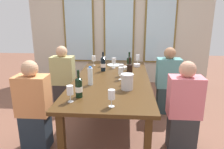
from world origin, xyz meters
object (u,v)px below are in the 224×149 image
object	(u,v)px
dining_table	(112,82)
tasting_bowl_1	(137,65)
wine_bottle_2	(129,64)
white_plate_0	(114,65)
wine_glass_4	(104,59)
seated_person_0	(34,108)
wine_glass_2	(114,61)
wine_glass_1	(112,95)
water_bottle	(90,76)
wine_glass_6	(138,58)
wine_glass_3	(121,71)
seated_person_2	(63,80)
wine_bottle_3	(130,73)
wine_bottle_1	(103,64)
seated_person_3	(168,82)
seated_person_1	(184,110)
tasting_bowl_0	(124,68)
metal_pitcher	(127,82)
wine_glass_0	(70,91)
wine_bottle_0	(79,87)
wine_glass_5	(94,59)
wine_glass_7	(121,68)

from	to	relation	value
dining_table	tasting_bowl_1	distance (m)	0.82
wine_bottle_2	white_plate_0	bearing A→B (deg)	122.95
wine_glass_4	seated_person_0	size ratio (longest dim) A/B	0.16
wine_glass_2	wine_glass_1	bearing A→B (deg)	-86.88
water_bottle	wine_glass_6	size ratio (longest dim) A/B	1.38
white_plate_0	wine_glass_1	bearing A→B (deg)	-87.12
wine_glass_3	seated_person_2	xyz separation A→B (m)	(-1.01, 0.62, -0.34)
wine_glass_4	wine_bottle_3	bearing A→B (deg)	-63.51
wine_bottle_1	seated_person_3	world-z (taller)	seated_person_3
wine_glass_3	wine_glass_4	size ratio (longest dim) A/B	1.00
white_plate_0	wine_glass_3	xyz separation A→B (m)	(0.15, -0.87, 0.12)
wine_glass_6	seated_person_1	xyz separation A→B (m)	(0.49, -1.44, -0.33)
wine_glass_3	tasting_bowl_0	bearing A→B (deg)	87.28
metal_pitcher	wine_glass_2	size ratio (longest dim) A/B	1.09
seated_person_0	seated_person_2	distance (m)	1.18
water_bottle	wine_glass_6	world-z (taller)	water_bottle
dining_table	tasting_bowl_1	world-z (taller)	tasting_bowl_1
seated_person_3	wine_glass_2	bearing A→B (deg)	175.72
dining_table	seated_person_2	distance (m)	1.06
wine_glass_0	seated_person_2	world-z (taller)	seated_person_2
dining_table	seated_person_0	distance (m)	1.09
wine_bottle_0	wine_glass_1	xyz separation A→B (m)	(0.37, -0.22, 0.01)
tasting_bowl_0	wine_glass_0	size ratio (longest dim) A/B	0.79
wine_bottle_0	wine_glass_0	distance (m)	0.15
metal_pitcher	wine_bottle_1	size ratio (longest dim) A/B	0.62
tasting_bowl_1	wine_glass_1	distance (m)	1.73
wine_glass_1	dining_table	bearing A→B (deg)	94.11
metal_pitcher	wine_glass_6	world-z (taller)	metal_pitcher
wine_glass_5	seated_person_0	bearing A→B (deg)	-110.07
metal_pitcher	wine_bottle_2	bearing A→B (deg)	88.30
water_bottle	metal_pitcher	bearing A→B (deg)	-16.68
tasting_bowl_1	seated_person_0	distance (m)	1.86
wine_glass_5	seated_person_0	xyz separation A→B (m)	(-0.51, -1.38, -0.33)
wine_glass_4	seated_person_3	world-z (taller)	seated_person_3
white_plate_0	wine_glass_3	distance (m)	0.89
tasting_bowl_0	seated_person_1	bearing A→B (deg)	-54.92
seated_person_1	seated_person_3	distance (m)	1.05
wine_bottle_0	tasting_bowl_0	world-z (taller)	wine_bottle_0
wine_bottle_3	wine_glass_0	distance (m)	0.93
wine_bottle_0	wine_glass_5	size ratio (longest dim) A/B	1.73
wine_glass_6	seated_person_1	size ratio (longest dim) A/B	0.16
wine_bottle_3	wine_glass_6	world-z (taller)	wine_bottle_3
dining_table	wine_bottle_0	xyz separation A→B (m)	(-0.30, -0.75, 0.18)
seated_person_0	water_bottle	bearing A→B (deg)	25.34
metal_pitcher	water_bottle	xyz separation A→B (m)	(-0.47, 0.14, 0.02)
metal_pitcher	dining_table	bearing A→B (deg)	115.17
wine_glass_7	wine_bottle_1	bearing A→B (deg)	139.36
metal_pitcher	wine_glass_0	distance (m)	0.72
wine_glass_6	wine_glass_2	bearing A→B (deg)	-141.98
metal_pitcher	wine_glass_3	world-z (taller)	metal_pitcher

